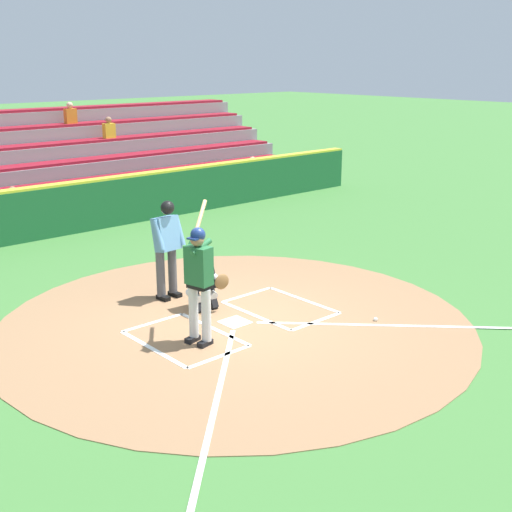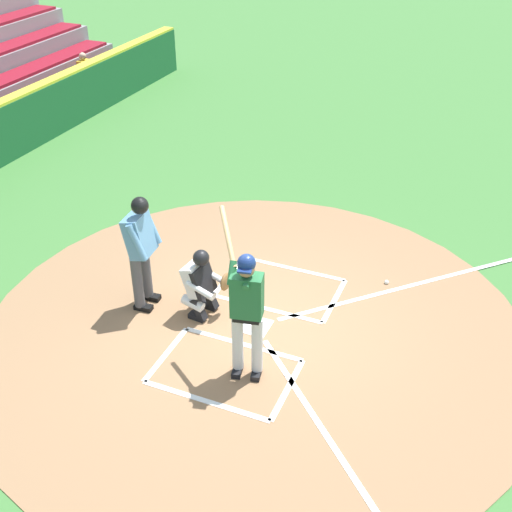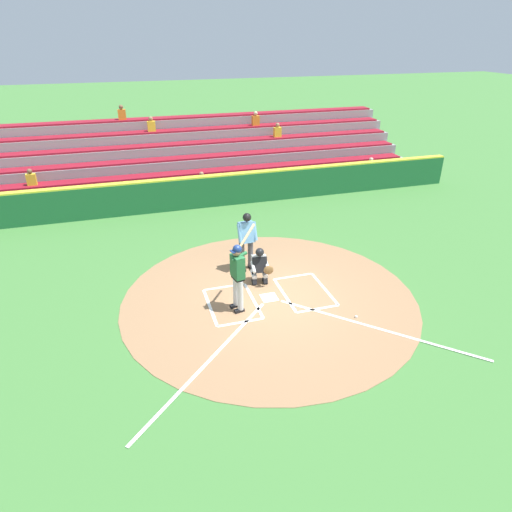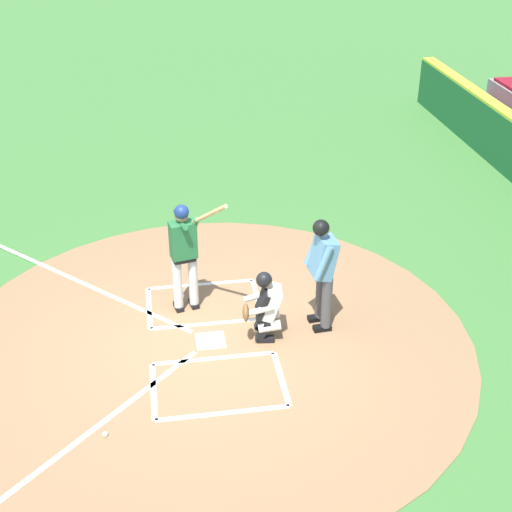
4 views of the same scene
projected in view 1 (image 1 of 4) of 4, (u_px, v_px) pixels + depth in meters
The scene contains 8 objects.
ground_plane at pixel (235, 323), 11.33m from camera, with size 120.00×120.00×0.00m, color #427A38.
dirt_circle at pixel (235, 322), 11.33m from camera, with size 8.00×8.00×0.01m, color #99704C.
home_plate_and_chalk at pixel (270, 337), 10.69m from camera, with size 7.93×4.91×0.01m.
batter at pixel (199, 276), 10.22m from camera, with size 0.85×0.87×2.13m.
catcher at pixel (204, 278), 11.76m from camera, with size 0.59×0.65×1.13m.
plate_umpire at pixel (167, 243), 12.18m from camera, with size 0.60×0.45×1.86m.
baseball at pixel (376, 319), 11.38m from camera, with size 0.07×0.07×0.07m, color white.
backstop_wall at pixel (40, 212), 16.52m from camera, with size 22.00×0.36×1.31m.
Camera 1 is at (6.74, 8.12, 4.29)m, focal length 46.99 mm.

